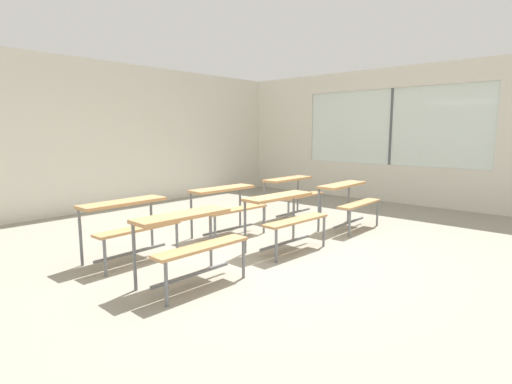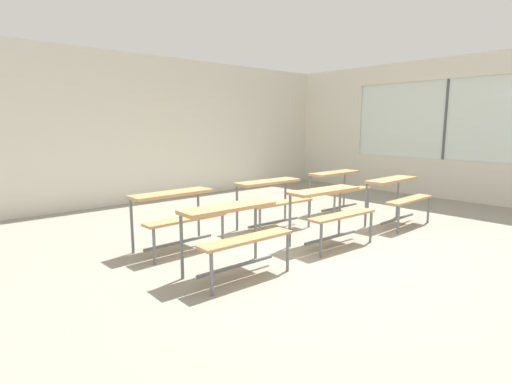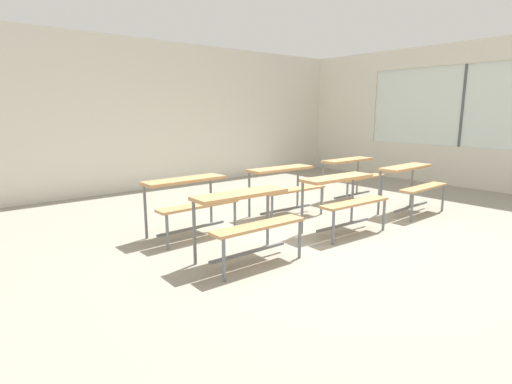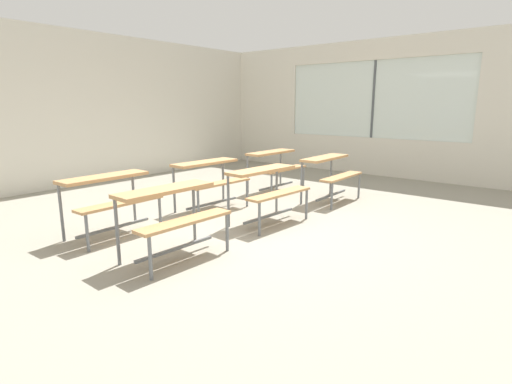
{
  "view_description": "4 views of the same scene",
  "coord_description": "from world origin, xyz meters",
  "px_view_note": "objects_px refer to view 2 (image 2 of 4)",
  "views": [
    {
      "loc": [
        -3.8,
        -3.3,
        1.6
      ],
      "look_at": [
        0.41,
        0.47,
        0.74
      ],
      "focal_mm": 28.0,
      "sensor_mm": 36.0,
      "label": 1
    },
    {
      "loc": [
        -3.8,
        -3.3,
        1.6
      ],
      "look_at": [
        0.2,
        1.22,
        0.58
      ],
      "focal_mm": 28.0,
      "sensor_mm": 36.0,
      "label": 2
    },
    {
      "loc": [
        -3.8,
        -3.3,
        1.6
      ],
      "look_at": [
        -0.17,
        1.07,
        0.44
      ],
      "focal_mm": 28.0,
      "sensor_mm": 36.0,
      "label": 3
    },
    {
      "loc": [
        -3.8,
        -3.3,
        1.6
      ],
      "look_at": [
        0.05,
        -0.14,
        0.5
      ],
      "focal_mm": 28.0,
      "sensor_mm": 36.0,
      "label": 4
    }
  ],
  "objects_px": {
    "desk_bench_r0c2": "(397,190)",
    "desk_bench_r1c0": "(177,207)",
    "desk_bench_r0c1": "(330,203)",
    "desk_bench_r0c0": "(235,224)",
    "desk_bench_r1c2": "(339,182)",
    "desk_bench_r1c1": "(273,193)"
  },
  "relations": [
    {
      "from": "desk_bench_r0c2",
      "to": "desk_bench_r1c0",
      "type": "height_order",
      "value": "same"
    },
    {
      "from": "desk_bench_r0c1",
      "to": "desk_bench_r0c2",
      "type": "xyz_separation_m",
      "value": [
        1.66,
        -0.04,
        0.0
      ]
    },
    {
      "from": "desk_bench_r0c0",
      "to": "desk_bench_r0c2",
      "type": "xyz_separation_m",
      "value": [
        3.3,
        -0.02,
        0.0
      ]
    },
    {
      "from": "desk_bench_r0c1",
      "to": "desk_bench_r1c2",
      "type": "relative_size",
      "value": 1.02
    },
    {
      "from": "desk_bench_r0c0",
      "to": "desk_bench_r0c2",
      "type": "relative_size",
      "value": 1.0
    },
    {
      "from": "desk_bench_r1c0",
      "to": "desk_bench_r1c2",
      "type": "bearing_deg",
      "value": -1.65
    },
    {
      "from": "desk_bench_r0c2",
      "to": "desk_bench_r1c1",
      "type": "distance_m",
      "value": 2.02
    },
    {
      "from": "desk_bench_r1c0",
      "to": "desk_bench_r1c2",
      "type": "relative_size",
      "value": 1.01
    },
    {
      "from": "desk_bench_r1c1",
      "to": "desk_bench_r1c2",
      "type": "xyz_separation_m",
      "value": [
        1.71,
        0.03,
        0.0
      ]
    },
    {
      "from": "desk_bench_r0c2",
      "to": "desk_bench_r1c0",
      "type": "xyz_separation_m",
      "value": [
        -3.31,
        1.2,
        0.0
      ]
    },
    {
      "from": "desk_bench_r1c2",
      "to": "desk_bench_r0c1",
      "type": "bearing_deg",
      "value": -145.6
    },
    {
      "from": "desk_bench_r0c0",
      "to": "desk_bench_r1c1",
      "type": "distance_m",
      "value": 1.99
    },
    {
      "from": "desk_bench_r0c1",
      "to": "desk_bench_r0c0",
      "type": "bearing_deg",
      "value": -176.51
    },
    {
      "from": "desk_bench_r0c0",
      "to": "desk_bench_r1c2",
      "type": "distance_m",
      "value": 3.54
    },
    {
      "from": "desk_bench_r0c2",
      "to": "desk_bench_r1c2",
      "type": "xyz_separation_m",
      "value": [
        0.05,
        1.18,
        0.0
      ]
    },
    {
      "from": "desk_bench_r0c1",
      "to": "desk_bench_r1c2",
      "type": "bearing_deg",
      "value": 36.6
    },
    {
      "from": "desk_bench_r0c2",
      "to": "desk_bench_r0c0",
      "type": "bearing_deg",
      "value": 178.38
    },
    {
      "from": "desk_bench_r1c0",
      "to": "desk_bench_r1c2",
      "type": "distance_m",
      "value": 3.36
    },
    {
      "from": "desk_bench_r0c2",
      "to": "desk_bench_r1c0",
      "type": "bearing_deg",
      "value": 158.94
    },
    {
      "from": "desk_bench_r1c1",
      "to": "desk_bench_r1c2",
      "type": "height_order",
      "value": "same"
    },
    {
      "from": "desk_bench_r0c1",
      "to": "desk_bench_r0c2",
      "type": "relative_size",
      "value": 1.01
    },
    {
      "from": "desk_bench_r0c0",
      "to": "desk_bench_r1c1",
      "type": "bearing_deg",
      "value": 35.89
    }
  ]
}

